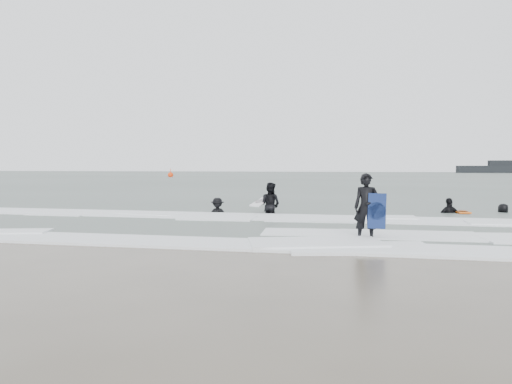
% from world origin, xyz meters
% --- Properties ---
extents(ground, '(320.00, 320.00, 0.00)m').
position_xyz_m(ground, '(0.00, 0.00, 0.00)').
color(ground, brown).
rests_on(ground, ground).
extents(sea, '(320.00, 320.00, 0.00)m').
position_xyz_m(sea, '(0.00, 80.00, 0.06)').
color(sea, '#47544C').
rests_on(sea, ground).
extents(surfer_centre, '(0.71, 0.49, 1.89)m').
position_xyz_m(surfer_centre, '(4.06, 1.04, 0.00)').
color(surfer_centre, black).
rests_on(surfer_centre, ground).
extents(surfer_wading, '(1.10, 0.97, 1.92)m').
position_xyz_m(surfer_wading, '(-0.00, 7.65, 0.00)').
color(surfer_wading, black).
rests_on(surfer_wading, ground).
extents(surfer_breaker, '(1.10, 0.77, 1.55)m').
position_xyz_m(surfer_breaker, '(-2.29, 7.49, 0.00)').
color(surfer_breaker, black).
rests_on(surfer_breaker, ground).
extents(surfer_right_near, '(1.17, 0.81, 1.85)m').
position_xyz_m(surfer_right_near, '(7.46, 9.65, 0.00)').
color(surfer_right_near, black).
rests_on(surfer_right_near, ground).
extents(surfer_right_far, '(0.92, 0.83, 1.59)m').
position_xyz_m(surfer_right_far, '(9.77, 10.43, 0.00)').
color(surfer_right_far, black).
rests_on(surfer_right_far, ground).
extents(surf_foam, '(30.03, 9.06, 0.09)m').
position_xyz_m(surf_foam, '(0.00, 3.70, 0.04)').
color(surf_foam, white).
rests_on(surf_foam, ground).
extents(bodyboards, '(9.11, 9.42, 1.25)m').
position_xyz_m(bodyboards, '(3.96, 6.10, 0.50)').
color(bodyboards, '#101E4C').
rests_on(bodyboards, ground).
extents(buoy, '(1.00, 1.00, 1.65)m').
position_xyz_m(buoy, '(-31.79, 72.30, 0.42)').
color(buoy, '#F5380A').
rests_on(buoy, ground).
extents(vessel_horizon, '(26.57, 4.74, 3.61)m').
position_xyz_m(vessel_horizon, '(41.72, 142.81, 1.35)').
color(vessel_horizon, black).
rests_on(vessel_horizon, ground).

